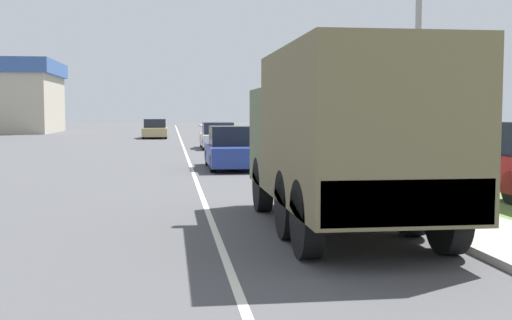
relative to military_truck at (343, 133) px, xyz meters
The scene contains 9 objects.
ground_plane 29.45m from the military_truck, 94.33° to the left, with size 180.00×180.00×0.00m, color #4C4C4F.
lane_centre_stripe 29.45m from the military_truck, 94.33° to the left, with size 0.12×120.00×0.00m.
sidewalk_right 29.45m from the military_truck, 85.55° to the left, with size 1.80×120.00×0.12m.
grass_strip_right 30.11m from the military_truck, 77.16° to the left, with size 7.00×120.00×0.02m.
military_truck is the anchor object (origin of this frame).
car_nearest_ahead 12.86m from the military_truck, 93.09° to the left, with size 1.88×4.57×1.57m.
car_second_ahead 25.90m from the military_truck, 90.63° to the left, with size 1.91×4.48×1.50m.
car_third_ahead 41.19m from the military_truck, 95.86° to the left, with size 1.92×4.87×1.53m.
utility_box 7.00m from the military_truck, 54.55° to the left, with size 0.55×0.45×0.70m.
Camera 1 is at (-0.76, -0.17, 2.10)m, focal length 45.00 mm.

